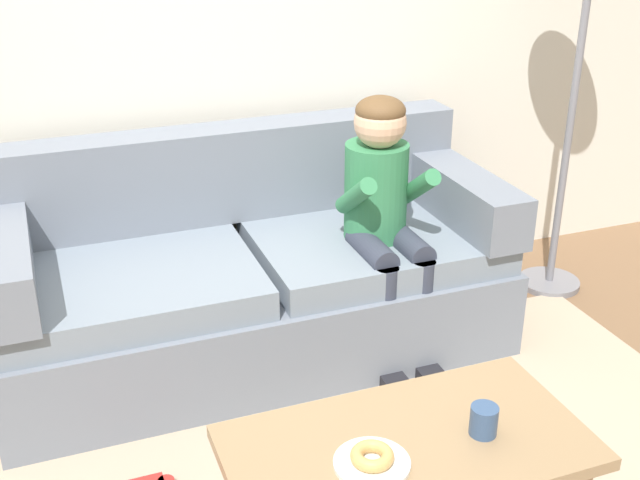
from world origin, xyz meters
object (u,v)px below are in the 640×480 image
at_px(person_child, 384,204).
at_px(donut, 372,456).
at_px(coffee_table, 407,454).
at_px(couch, 251,277).
at_px(mug, 484,420).

height_order(person_child, donut, person_child).
bearing_deg(donut, coffee_table, 22.09).
relative_size(coffee_table, donut, 8.57).
xyz_separation_m(couch, person_child, (0.51, -0.20, 0.34)).
distance_m(coffee_table, donut, 0.17).
bearing_deg(coffee_table, mug, -11.11).
bearing_deg(donut, mug, 2.12).
bearing_deg(person_child, coffee_table, -111.16).
bearing_deg(mug, donut, -177.88).
bearing_deg(donut, person_child, 64.08).
height_order(person_child, mug, person_child).
relative_size(donut, mug, 1.33).
height_order(coffee_table, person_child, person_child).
bearing_deg(mug, coffee_table, 168.89).
height_order(couch, coffee_table, couch).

